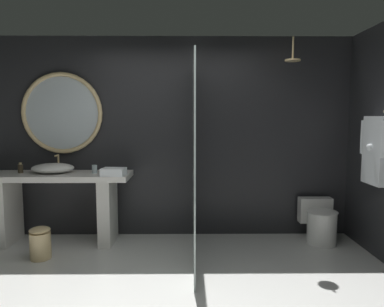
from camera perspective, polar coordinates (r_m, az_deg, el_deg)
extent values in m
cube|color=#232326|center=(4.68, -2.94, 2.58)|extent=(4.80, 0.10, 2.60)
cube|color=silver|center=(4.67, -21.03, -3.42)|extent=(1.81, 0.57, 0.07)
cube|color=silver|center=(5.01, -27.58, -8.23)|extent=(0.15, 0.48, 0.81)
cube|color=silver|center=(4.59, -13.44, -8.98)|extent=(0.15, 0.48, 0.81)
ellipsoid|color=white|center=(4.71, -21.55, -2.20)|extent=(0.52, 0.42, 0.12)
cylinder|color=#D6B77F|center=(4.88, -20.76, -1.36)|extent=(0.02, 0.02, 0.21)
cylinder|color=#D6B77F|center=(4.82, -21.03, -0.31)|extent=(0.02, 0.11, 0.02)
cylinder|color=silver|center=(4.53, -15.47, -2.44)|extent=(0.06, 0.06, 0.10)
cylinder|color=#3D3323|center=(4.87, -25.97, -2.23)|extent=(0.06, 0.06, 0.10)
cylinder|color=#D6B77F|center=(4.86, -26.00, -1.47)|extent=(0.03, 0.03, 0.02)
torus|color=#D6B77F|center=(4.86, -20.28, 6.14)|extent=(1.05, 0.06, 1.05)
cylinder|color=#B2BCC1|center=(4.87, -20.24, 6.14)|extent=(0.96, 0.01, 0.96)
cube|color=silver|center=(3.86, 0.26, -1.34)|extent=(0.02, 1.60, 2.17)
cylinder|color=#D6B77F|center=(4.44, 16.00, 16.05)|extent=(0.02, 0.02, 0.26)
cylinder|color=#D6B77F|center=(4.42, 15.95, 14.27)|extent=(0.18, 0.18, 0.02)
cube|color=white|center=(4.27, 27.63, 0.43)|extent=(0.12, 0.38, 0.73)
cylinder|color=white|center=(4.45, 26.40, 2.39)|extent=(0.13, 0.13, 0.38)
sphere|color=white|center=(4.23, 26.76, 0.93)|extent=(0.07, 0.07, 0.07)
cylinder|color=white|center=(4.75, 20.21, -11.21)|extent=(0.35, 0.35, 0.40)
ellipsoid|color=white|center=(4.70, 20.31, -8.75)|extent=(0.37, 0.41, 0.02)
cube|color=white|center=(4.94, 19.25, -8.59)|extent=(0.42, 0.15, 0.32)
cylinder|color=#D6B77F|center=(4.39, -23.29, -13.49)|extent=(0.23, 0.23, 0.30)
ellipsoid|color=#D6B77F|center=(4.33, -23.39, -11.27)|extent=(0.23, 0.23, 0.07)
cube|color=white|center=(4.28, -12.54, -2.92)|extent=(0.29, 0.23, 0.09)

